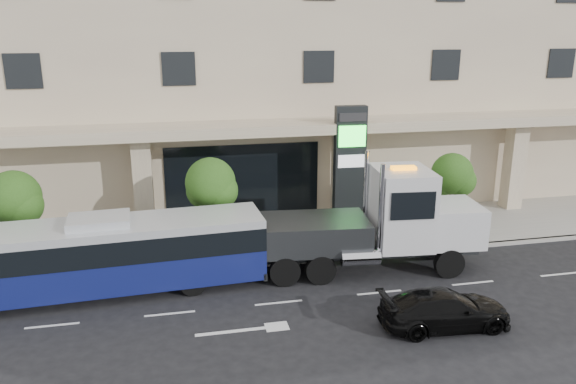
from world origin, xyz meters
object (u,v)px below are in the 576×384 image
at_px(city_bus, 102,255).
at_px(tow_truck, 378,224).
at_px(black_sedan, 445,309).
at_px(signage_pylon, 349,167).

bearing_deg(city_bus, tow_truck, -3.42).
bearing_deg(black_sedan, signage_pylon, 4.23).
height_order(city_bus, signage_pylon, signage_pylon).
bearing_deg(tow_truck, black_sedan, -78.44).
distance_m(city_bus, tow_truck, 11.12).
relative_size(tow_truck, signage_pylon, 1.75).
xyz_separation_m(city_bus, signage_pylon, (11.43, 4.85, 1.69)).
bearing_deg(city_bus, black_sedan, -26.91).
relative_size(tow_truck, black_sedan, 2.39).
bearing_deg(black_sedan, city_bus, 69.14).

